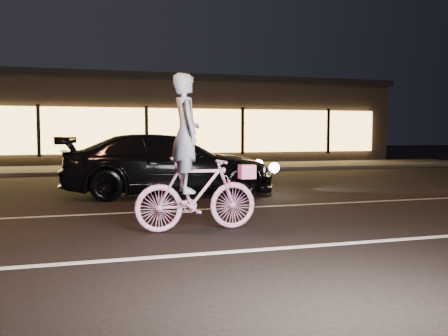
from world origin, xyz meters
name	(u,v)px	position (x,y,z in m)	size (l,w,h in m)	color
ground	(279,225)	(0.00, 0.00, 0.00)	(90.00, 90.00, 0.00)	black
lane_stripe_near	(323,245)	(0.00, -1.50, 0.00)	(60.00, 0.12, 0.01)	silver
lane_stripe_far	(239,208)	(0.00, 2.00, 0.00)	(60.00, 0.10, 0.01)	gray
sidewalk	(153,168)	(0.00, 13.00, 0.06)	(30.00, 4.00, 0.12)	#383533
storefront	(135,121)	(0.00, 18.97, 2.15)	(25.40, 8.42, 4.20)	black
cyclist	(194,176)	(-1.42, -0.04, 0.85)	(1.89, 0.65, 2.38)	#D72E8B
sedan	(169,165)	(-0.96, 4.44, 0.73)	(5.23, 2.50, 1.47)	black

